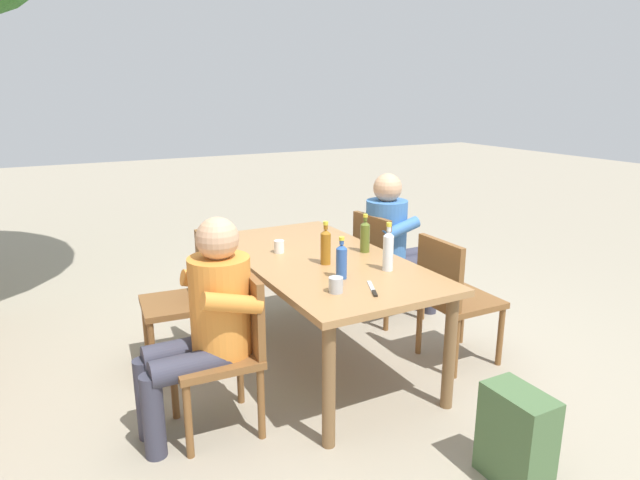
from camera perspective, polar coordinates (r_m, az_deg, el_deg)
The scene contains 17 objects.
ground_plane at distance 3.84m, azimuth 0.00°, elevation -12.46°, with size 24.00×24.00×0.00m, color gray.
dining_table at distance 3.58m, azimuth 0.00°, elevation -3.10°, with size 1.84×0.95×0.74m.
chair_far_left at distance 3.00m, azimuth -9.50°, elevation -10.54°, with size 0.46×0.46×0.87m.
chair_near_right at distance 4.34m, azimuth 6.53°, elevation -2.19°, with size 0.48×0.48×0.87m.
chair_near_left at distance 3.73m, azimuth 13.61°, elevation -5.49°, with size 0.45×0.45×0.87m.
chair_far_right at distance 3.74m, azimuth -13.57°, elevation -5.48°, with size 0.48×0.48×0.87m.
person_in_white_shirt at distance 2.91m, azimuth -11.73°, elevation -7.92°, with size 0.47×0.62×1.18m.
person_in_plaid_shirt at distance 4.36m, azimuth 7.72°, elevation 0.14°, with size 0.47×0.62×1.18m.
bottle_clear at distance 3.30m, azimuth 7.12°, elevation -1.03°, with size 0.06×0.06×0.30m.
bottle_olive at distance 3.66m, azimuth 4.71°, elevation 0.45°, with size 0.06×0.06×0.26m.
bottle_blue at distance 3.14m, azimuth 2.25°, elevation -2.16°, with size 0.06×0.06×0.25m.
bottle_amber at distance 3.39m, azimuth 0.59°, elevation -0.61°, with size 0.06×0.06×0.27m.
cup_white at distance 3.66m, azimuth -4.28°, elevation -0.69°, with size 0.07×0.07×0.08m, color white.
cup_steel at distance 2.95m, azimuth 1.67°, elevation -4.69°, with size 0.08×0.08×0.08m, color #B2B7BC.
table_knife at distance 3.00m, azimuth 5.52°, elevation -5.16°, with size 0.23×0.12×0.01m.
backpack_by_near_side at distance 2.86m, azimuth 19.89°, elevation -18.83°, with size 0.33×0.26×0.47m.
backpack_by_far_side at distance 5.24m, azimuth -3.63°, elevation -2.51°, with size 0.29×0.21×0.38m.
Camera 1 is at (-3.00, 1.59, 1.79)m, focal length 30.73 mm.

